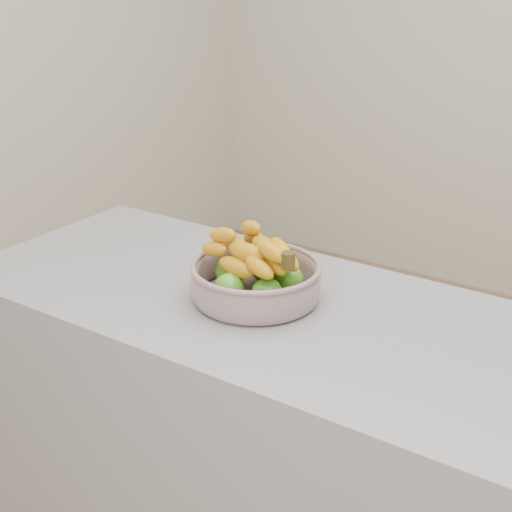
{
  "coord_description": "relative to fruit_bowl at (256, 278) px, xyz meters",
  "views": [
    {
      "loc": [
        0.45,
        -1.42,
        1.58
      ],
      "look_at": [
        -0.31,
        -0.27,
        1.0
      ],
      "focal_mm": 50.0,
      "sensor_mm": 36.0,
      "label": 1
    }
  ],
  "objects": [
    {
      "name": "fruit_bowl",
      "position": [
        0.0,
        0.0,
        0.0
      ],
      "size": [
        0.28,
        0.28,
        0.14
      ],
      "rotation": [
        0.0,
        0.0,
        -0.34
      ],
      "color": "#A6B8C7",
      "rests_on": "counter"
    }
  ]
}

